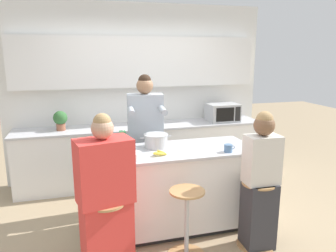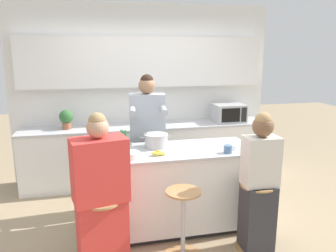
{
  "view_description": "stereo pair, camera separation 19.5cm",
  "coord_description": "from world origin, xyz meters",
  "px_view_note": "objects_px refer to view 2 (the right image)",
  "views": [
    {
      "loc": [
        -0.96,
        -3.3,
        1.97
      ],
      "look_at": [
        0.0,
        0.07,
        1.18
      ],
      "focal_mm": 35.0,
      "sensor_mm": 36.0,
      "label": 1
    },
    {
      "loc": [
        -0.77,
        -3.35,
        1.97
      ],
      "look_at": [
        0.0,
        0.07,
        1.18
      ],
      "focal_mm": 35.0,
      "sensor_mm": 36.0,
      "label": 2
    }
  ],
  "objects_px": {
    "bar_stool_rightmost": "(256,216)",
    "coffee_cup_near": "(228,149)",
    "person_seated_near": "(259,187)",
    "bar_stool_center": "(183,224)",
    "person_cooking": "(148,143)",
    "kitchen_island": "(169,189)",
    "person_wrapped_blanket": "(101,200)",
    "microwave": "(229,113)",
    "bar_stool_leftmost": "(103,235)",
    "banana_bunch": "(158,153)",
    "potted_plant": "(66,118)",
    "fruit_bowl": "(130,155)",
    "cooking_pot": "(156,141)",
    "juice_carton": "(123,138)"
  },
  "relations": [
    {
      "from": "bar_stool_center",
      "to": "person_cooking",
      "type": "distance_m",
      "value": 1.27
    },
    {
      "from": "person_seated_near",
      "to": "bar_stool_center",
      "type": "bearing_deg",
      "value": 179.91
    },
    {
      "from": "kitchen_island",
      "to": "bar_stool_center",
      "type": "relative_size",
      "value": 2.71
    },
    {
      "from": "kitchen_island",
      "to": "juice_carton",
      "type": "height_order",
      "value": "juice_carton"
    },
    {
      "from": "person_wrapped_blanket",
      "to": "microwave",
      "type": "xyz_separation_m",
      "value": [
        2.05,
        2.03,
        0.33
      ]
    },
    {
      "from": "coffee_cup_near",
      "to": "bar_stool_rightmost",
      "type": "bearing_deg",
      "value": -62.93
    },
    {
      "from": "bar_stool_center",
      "to": "bar_stool_rightmost",
      "type": "bearing_deg",
      "value": -1.07
    },
    {
      "from": "cooking_pot",
      "to": "juice_carton",
      "type": "xyz_separation_m",
      "value": [
        -0.36,
        0.12,
        0.02
      ]
    },
    {
      "from": "bar_stool_leftmost",
      "to": "person_wrapped_blanket",
      "type": "xyz_separation_m",
      "value": [
        -0.01,
        0.01,
        0.34
      ]
    },
    {
      "from": "bar_stool_center",
      "to": "coffee_cup_near",
      "type": "height_order",
      "value": "coffee_cup_near"
    },
    {
      "from": "microwave",
      "to": "bar_stool_center",
      "type": "bearing_deg",
      "value": -122.79
    },
    {
      "from": "banana_bunch",
      "to": "bar_stool_rightmost",
      "type": "bearing_deg",
      "value": -24.97
    },
    {
      "from": "person_wrapped_blanket",
      "to": "juice_carton",
      "type": "xyz_separation_m",
      "value": [
        0.28,
        0.86,
        0.32
      ]
    },
    {
      "from": "person_cooking",
      "to": "coffee_cup_near",
      "type": "xyz_separation_m",
      "value": [
        0.73,
        -0.83,
        0.12
      ]
    },
    {
      "from": "banana_bunch",
      "to": "cooking_pot",
      "type": "bearing_deg",
      "value": 82.19
    },
    {
      "from": "person_seated_near",
      "to": "potted_plant",
      "type": "bearing_deg",
      "value": 135.29
    },
    {
      "from": "kitchen_island",
      "to": "person_seated_near",
      "type": "xyz_separation_m",
      "value": [
        0.76,
        -0.61,
        0.2
      ]
    },
    {
      "from": "bar_stool_center",
      "to": "fruit_bowl",
      "type": "distance_m",
      "value": 0.85
    },
    {
      "from": "bar_stool_rightmost",
      "to": "person_wrapped_blanket",
      "type": "relative_size",
      "value": 0.47
    },
    {
      "from": "bar_stool_rightmost",
      "to": "banana_bunch",
      "type": "bearing_deg",
      "value": 155.03
    },
    {
      "from": "banana_bunch",
      "to": "juice_carton",
      "type": "height_order",
      "value": "juice_carton"
    },
    {
      "from": "person_cooking",
      "to": "bar_stool_leftmost",
      "type": "bearing_deg",
      "value": -110.09
    },
    {
      "from": "person_cooking",
      "to": "kitchen_island",
      "type": "bearing_deg",
      "value": -68.65
    },
    {
      "from": "fruit_bowl",
      "to": "coffee_cup_near",
      "type": "bearing_deg",
      "value": -2.62
    },
    {
      "from": "bar_stool_leftmost",
      "to": "fruit_bowl",
      "type": "relative_size",
      "value": 3.5
    },
    {
      "from": "coffee_cup_near",
      "to": "person_seated_near",
      "type": "bearing_deg",
      "value": -62.74
    },
    {
      "from": "person_seated_near",
      "to": "person_cooking",
      "type": "bearing_deg",
      "value": 129.39
    },
    {
      "from": "person_cooking",
      "to": "banana_bunch",
      "type": "height_order",
      "value": "person_cooking"
    },
    {
      "from": "bar_stool_leftmost",
      "to": "person_cooking",
      "type": "bearing_deg",
      "value": 63.02
    },
    {
      "from": "banana_bunch",
      "to": "potted_plant",
      "type": "relative_size",
      "value": 0.62
    },
    {
      "from": "bar_stool_leftmost",
      "to": "juice_carton",
      "type": "relative_size",
      "value": 3.44
    },
    {
      "from": "bar_stool_rightmost",
      "to": "fruit_bowl",
      "type": "relative_size",
      "value": 3.5
    },
    {
      "from": "kitchen_island",
      "to": "person_wrapped_blanket",
      "type": "relative_size",
      "value": 1.28
    },
    {
      "from": "cooking_pot",
      "to": "banana_bunch",
      "type": "distance_m",
      "value": 0.31
    },
    {
      "from": "kitchen_island",
      "to": "bar_stool_center",
      "type": "height_order",
      "value": "kitchen_island"
    },
    {
      "from": "bar_stool_center",
      "to": "person_cooking",
      "type": "xyz_separation_m",
      "value": [
        -0.15,
        1.16,
        0.5
      ]
    },
    {
      "from": "bar_stool_center",
      "to": "bar_stool_rightmost",
      "type": "xyz_separation_m",
      "value": [
        0.76,
        -0.01,
        0.0
      ]
    },
    {
      "from": "bar_stool_leftmost",
      "to": "bar_stool_rightmost",
      "type": "height_order",
      "value": "same"
    },
    {
      "from": "bar_stool_center",
      "to": "person_wrapped_blanket",
      "type": "height_order",
      "value": "person_wrapped_blanket"
    },
    {
      "from": "kitchen_island",
      "to": "person_cooking",
      "type": "bearing_deg",
      "value": 104.46
    },
    {
      "from": "bar_stool_center",
      "to": "juice_carton",
      "type": "distance_m",
      "value": 1.17
    },
    {
      "from": "microwave",
      "to": "coffee_cup_near",
      "type": "bearing_deg",
      "value": -113.13
    },
    {
      "from": "person_cooking",
      "to": "bar_stool_center",
      "type": "bearing_deg",
      "value": -75.84
    },
    {
      "from": "kitchen_island",
      "to": "fruit_bowl",
      "type": "relative_size",
      "value": 9.49
    },
    {
      "from": "fruit_bowl",
      "to": "banana_bunch",
      "type": "bearing_deg",
      "value": 6.32
    },
    {
      "from": "bar_stool_leftmost",
      "to": "person_wrapped_blanket",
      "type": "distance_m",
      "value": 0.34
    },
    {
      "from": "person_cooking",
      "to": "person_wrapped_blanket",
      "type": "height_order",
      "value": "person_cooking"
    },
    {
      "from": "person_cooking",
      "to": "potted_plant",
      "type": "height_order",
      "value": "person_cooking"
    },
    {
      "from": "bar_stool_rightmost",
      "to": "coffee_cup_near",
      "type": "bearing_deg",
      "value": 117.07
    },
    {
      "from": "person_wrapped_blanket",
      "to": "coffee_cup_near",
      "type": "bearing_deg",
      "value": 3.06
    }
  ]
}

